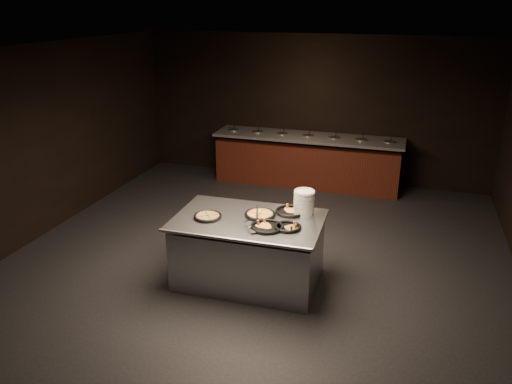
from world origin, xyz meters
TOP-DOWN VIEW (x-y plane):
  - room at (0.00, 0.00)m, footprint 7.02×8.02m
  - salad_bar at (0.00, 3.56)m, footprint 3.70×0.83m
  - serving_counter at (0.05, -0.33)m, footprint 1.89×1.23m
  - plate_stack at (0.69, 0.04)m, footprint 0.26×0.26m
  - pan_veggie_whole at (-0.45, -0.45)m, footprint 0.36×0.36m
  - pan_cheese_whole at (0.17, -0.19)m, footprint 0.40×0.40m
  - pan_cheese_slices_a at (0.51, 0.02)m, footprint 0.40×0.40m
  - pan_cheese_slices_b at (0.35, -0.53)m, footprint 0.41×0.41m
  - pan_veggie_slices at (0.60, -0.45)m, footprint 0.33×0.33m
  - server_left at (0.14, -0.27)m, footprint 0.16×0.30m
  - server_right at (0.16, -0.63)m, footprint 0.23×0.25m

SIDE VIEW (x-z plane):
  - serving_counter at x=0.05m, z-range -0.02..0.88m
  - salad_bar at x=0.00m, z-range -0.15..1.03m
  - pan_cheese_slices_b at x=0.35m, z-range 0.90..0.94m
  - pan_cheese_slices_a at x=0.51m, z-range 0.90..0.94m
  - pan_veggie_slices at x=0.60m, z-range 0.90..0.94m
  - pan_veggie_whole at x=-0.45m, z-range 0.90..0.94m
  - pan_cheese_whole at x=0.17m, z-range 0.90..0.94m
  - server_right at x=0.16m, z-range 0.89..1.04m
  - server_left at x=0.14m, z-range 0.89..1.05m
  - plate_stack at x=0.69m, z-range 0.90..1.21m
  - room at x=0.00m, z-range -0.01..2.91m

